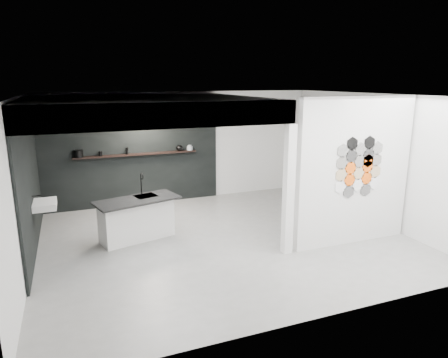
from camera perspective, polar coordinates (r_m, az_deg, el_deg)
The scene contains 17 objects.
floor at distance 8.03m, azimuth 0.11°, elevation -8.57°, with size 7.00×6.00×0.01m, color slate.
partition_panel at distance 7.88m, azimuth 18.13°, elevation 0.99°, with size 2.45×0.15×2.80m, color silver.
bay_clad_back at distance 10.16m, azimuth -12.94°, elevation 2.82°, with size 4.40×0.04×2.35m, color black.
bay_clad_left at distance 8.17m, azimuth -25.99°, elevation -0.91°, with size 0.04×4.00×2.35m, color black.
bulkhead at distance 8.05m, azimuth -11.33°, elevation 9.96°, with size 4.40×4.00×0.40m, color silver.
corner_column at distance 7.14m, azimuth 9.21°, elevation -1.64°, with size 0.16×0.16×2.35m, color silver.
fascia_beam at distance 6.18m, azimuth -8.13°, elevation 8.98°, with size 4.40×0.16×0.40m, color silver.
wall_basin at distance 8.04m, azimuth -24.22°, elevation -3.35°, with size 0.40×0.60×0.12m, color silver.
display_shelf at distance 10.05m, azimuth -12.32°, elevation 3.46°, with size 3.00×0.15×0.04m, color black.
kitchen_island at distance 8.06m, azimuth -12.34°, elevation -5.50°, with size 1.71×1.08×1.28m.
stockpot at distance 9.92m, azimuth -20.08°, elevation 3.42°, with size 0.21×0.21×0.17m, color black.
kettle at distance 10.25m, azimuth -6.37°, elevation 4.43°, with size 0.18×0.18×0.15m, color black.
glass_bowl at distance 10.33m, azimuth -4.92°, elevation 4.41°, with size 0.15×0.15×0.10m, color gray.
glass_vase at distance 10.33m, azimuth -4.92°, elevation 4.50°, with size 0.10×0.10×0.14m, color gray.
bottle_dark at distance 10.00m, azimuth -13.70°, elevation 3.92°, with size 0.06×0.06×0.16m, color black.
utensil_cup at distance 9.95m, azimuth -17.26°, elevation 3.47°, with size 0.09×0.09×0.11m, color black.
hex_tile_cluster at distance 7.81m, azimuth 18.78°, elevation 1.63°, with size 1.04×0.02×1.16m.
Camera 1 is at (-2.71, -6.91, 3.06)m, focal length 32.00 mm.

